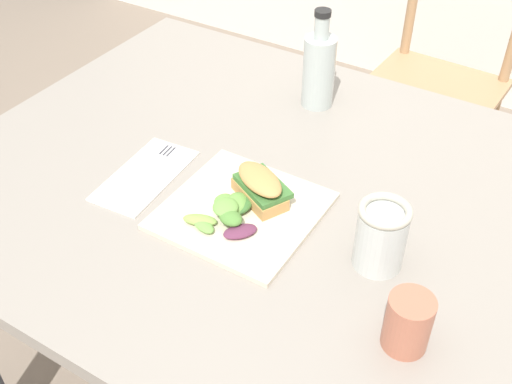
{
  "coord_description": "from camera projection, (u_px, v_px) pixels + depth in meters",
  "views": [
    {
      "loc": [
        0.44,
        -0.62,
        1.46
      ],
      "look_at": [
        0.0,
        0.09,
        0.76
      ],
      "focal_mm": 43.99,
      "sensor_mm": 36.0,
      "label": 1
    }
  ],
  "objects": [
    {
      "name": "bottle_cold_brew",
      "position": [
        319.0,
        73.0,
        1.3
      ],
      "size": [
        0.07,
        0.07,
        0.21
      ],
      "color": "black",
      "rests_on": "dining_table"
    },
    {
      "name": "dining_table",
      "position": [
        264.0,
        232.0,
        1.22
      ],
      "size": [
        1.17,
        0.93,
        0.74
      ],
      "color": "gray",
      "rests_on": "ground"
    },
    {
      "name": "plate_lunch",
      "position": [
        244.0,
        212.0,
        1.07
      ],
      "size": [
        0.25,
        0.25,
        0.01
      ],
      "primitive_type": "cube",
      "color": "beige",
      "rests_on": "dining_table"
    },
    {
      "name": "chair_wooden_far",
      "position": [
        436.0,
        83.0,
        1.98
      ],
      "size": [
        0.42,
        0.42,
        0.87
      ],
      "color": "tan",
      "rests_on": "ground"
    },
    {
      "name": "salad_mixed_greens",
      "position": [
        229.0,
        211.0,
        1.04
      ],
      "size": [
        0.13,
        0.12,
        0.03
      ],
      "color": "#518438",
      "rests_on": "plate_lunch"
    },
    {
      "name": "sandwich_half_front",
      "position": [
        260.0,
        186.0,
        1.07
      ],
      "size": [
        0.12,
        0.1,
        0.06
      ],
      "color": "tan",
      "rests_on": "plate_lunch"
    },
    {
      "name": "napkin_folded",
      "position": [
        145.0,
        175.0,
        1.15
      ],
      "size": [
        0.12,
        0.22,
        0.0
      ],
      "primitive_type": "cube",
      "rotation": [
        0.0,
        0.0,
        0.07
      ],
      "color": "silver",
      "rests_on": "dining_table"
    },
    {
      "name": "mason_jar_iced_tea",
      "position": [
        381.0,
        239.0,
        0.95
      ],
      "size": [
        0.08,
        0.08,
        0.11
      ],
      "color": "#C67528",
      "rests_on": "dining_table"
    },
    {
      "name": "fork_on_napkin",
      "position": [
        150.0,
        169.0,
        1.16
      ],
      "size": [
        0.04,
        0.19,
        0.0
      ],
      "color": "silver",
      "rests_on": "napkin_folded"
    },
    {
      "name": "cup_extra_side",
      "position": [
        408.0,
        323.0,
        0.84
      ],
      "size": [
        0.06,
        0.06,
        0.09
      ],
      "primitive_type": "cylinder",
      "color": "#B2664C",
      "rests_on": "dining_table"
    }
  ]
}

